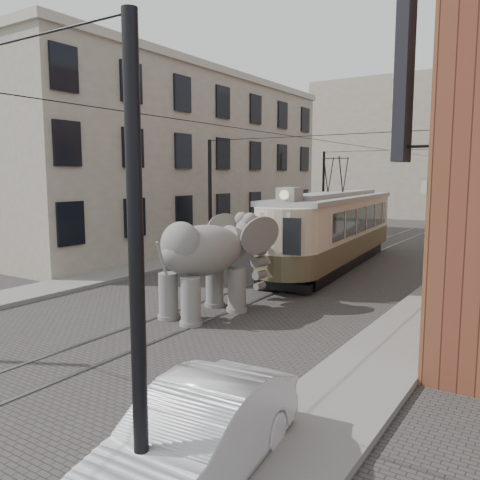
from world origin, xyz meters
The scene contains 10 objects.
ground centered at (0.00, 0.00, 0.00)m, with size 120.00×120.00×0.00m, color #3B3836.
tram_rails centered at (0.00, 0.00, 0.01)m, with size 1.54×80.00×0.02m, color slate, non-canonical shape.
sidewalk_right centered at (6.00, 0.00, 0.07)m, with size 2.00×60.00×0.15m, color slate.
sidewalk_left centered at (-6.50, 0.00, 0.07)m, with size 2.00×60.00×0.15m, color slate.
stucco_building centered at (-11.00, 10.00, 5.00)m, with size 7.00×24.00×10.00m, color gray.
distant_block centered at (0.00, 40.00, 7.00)m, with size 28.00×10.00×14.00m, color gray.
catenary centered at (-0.20, 5.00, 3.00)m, with size 11.00×30.20×6.00m, color black, non-canonical shape.
tram centered at (0.33, 7.78, 2.54)m, with size 2.64×12.80×5.08m, color #C0B69B, non-canonical shape.
elephant centered at (0.25, -2.27, 1.53)m, with size 2.76×5.01×3.07m, color #64625D, non-canonical shape.
parked_car centered at (5.25, -9.02, 0.68)m, with size 1.46×4.14×1.37m, color silver.
Camera 1 is at (9.21, -14.00, 4.22)m, focal length 37.06 mm.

